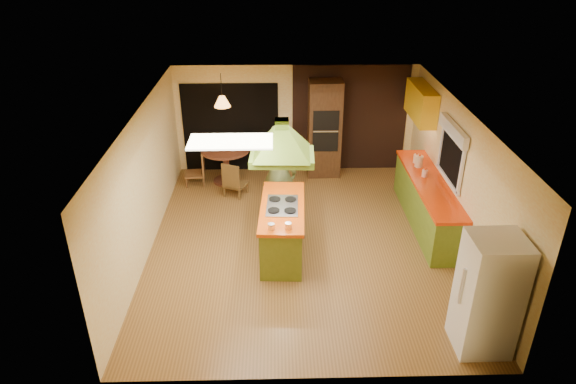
{
  "coord_description": "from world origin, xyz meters",
  "views": [
    {
      "loc": [
        -0.45,
        -8.03,
        5.22
      ],
      "look_at": [
        -0.26,
        -0.21,
        1.15
      ],
      "focal_mm": 32.0,
      "sensor_mm": 36.0,
      "label": 1
    }
  ],
  "objects_px": {
    "kitchen_island": "(282,229)",
    "dining_table": "(226,159)",
    "refrigerator": "(488,295)",
    "canister_large": "(419,161)",
    "wall_oven": "(324,129)",
    "man": "(279,172)"
  },
  "relations": [
    {
      "from": "kitchen_island",
      "to": "dining_table",
      "type": "relative_size",
      "value": 1.74
    },
    {
      "from": "kitchen_island",
      "to": "canister_large",
      "type": "distance_m",
      "value": 3.23
    },
    {
      "from": "canister_large",
      "to": "wall_oven",
      "type": "bearing_deg",
      "value": 136.23
    },
    {
      "from": "kitchen_island",
      "to": "man",
      "type": "height_order",
      "value": "man"
    },
    {
      "from": "man",
      "to": "dining_table",
      "type": "height_order",
      "value": "man"
    },
    {
      "from": "wall_oven",
      "to": "kitchen_island",
      "type": "bearing_deg",
      "value": -107.89
    },
    {
      "from": "refrigerator",
      "to": "man",
      "type": "bearing_deg",
      "value": 126.26
    },
    {
      "from": "canister_large",
      "to": "dining_table",
      "type": "bearing_deg",
      "value": 162.14
    },
    {
      "from": "canister_large",
      "to": "refrigerator",
      "type": "bearing_deg",
      "value": -90.9
    },
    {
      "from": "refrigerator",
      "to": "canister_large",
      "type": "distance_m",
      "value": 3.97
    },
    {
      "from": "kitchen_island",
      "to": "dining_table",
      "type": "distance_m",
      "value": 3.12
    },
    {
      "from": "kitchen_island",
      "to": "canister_large",
      "type": "height_order",
      "value": "canister_large"
    },
    {
      "from": "refrigerator",
      "to": "dining_table",
      "type": "xyz_separation_m",
      "value": [
        -3.93,
        5.25,
        -0.3
      ]
    },
    {
      "from": "man",
      "to": "canister_large",
      "type": "distance_m",
      "value": 2.82
    },
    {
      "from": "kitchen_island",
      "to": "refrigerator",
      "type": "bearing_deg",
      "value": -38.65
    },
    {
      "from": "man",
      "to": "refrigerator",
      "type": "xyz_separation_m",
      "value": [
        2.75,
        -3.66,
        -0.11
      ]
    },
    {
      "from": "refrigerator",
      "to": "canister_large",
      "type": "relative_size",
      "value": 7.57
    },
    {
      "from": "man",
      "to": "canister_large",
      "type": "relative_size",
      "value": 8.52
    },
    {
      "from": "wall_oven",
      "to": "canister_large",
      "type": "xyz_separation_m",
      "value": [
        1.75,
        -1.68,
        -0.08
      ]
    },
    {
      "from": "kitchen_island",
      "to": "refrigerator",
      "type": "xyz_separation_m",
      "value": [
        2.7,
        -2.38,
        0.4
      ]
    },
    {
      "from": "refrigerator",
      "to": "kitchen_island",
      "type": "bearing_deg",
      "value": 137.95
    },
    {
      "from": "refrigerator",
      "to": "dining_table",
      "type": "height_order",
      "value": "refrigerator"
    }
  ]
}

